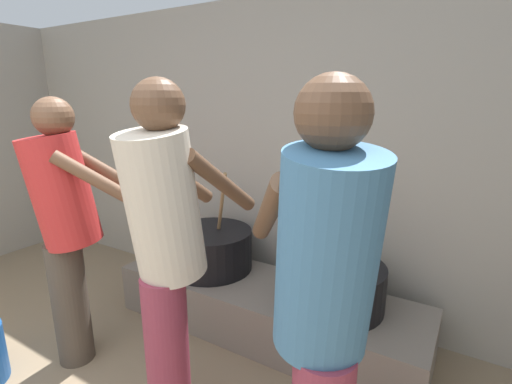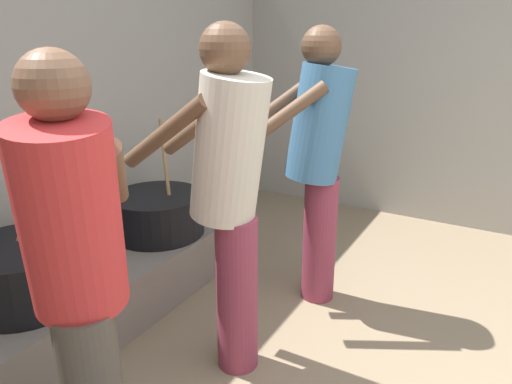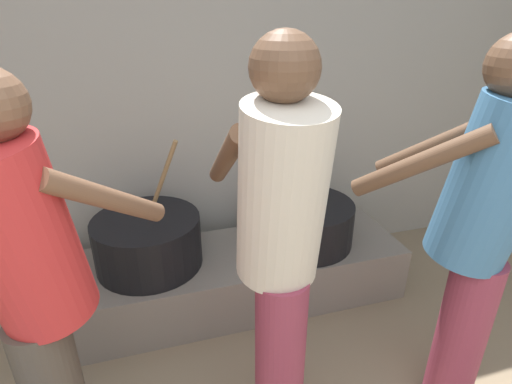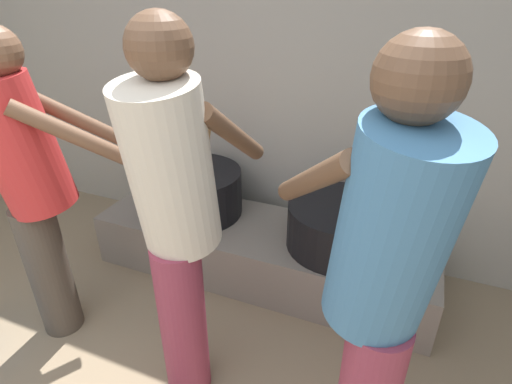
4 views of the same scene
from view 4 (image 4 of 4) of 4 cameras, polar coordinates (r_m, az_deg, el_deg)
The scene contains 7 objects.
block_enclosure_rear at distance 2.74m, azimuth 0.36°, elevation 15.34°, with size 5.70×0.20×2.22m, color #9E998E.
hearth_ledge at distance 2.61m, azimuth 0.73°, elevation -8.23°, with size 2.08×0.60×0.34m, color slate.
cooking_pot_main at distance 2.35m, azimuth 11.61°, elevation -4.64°, with size 0.59×0.59×0.72m.
cooking_pot_secondary at distance 2.65m, azimuth -8.43°, elevation 0.04°, with size 0.59×0.59×0.74m.
cook_in_cream_shirt at distance 1.56m, azimuth -11.16°, elevation -2.58°, with size 0.35×0.68×1.63m.
cook_in_blue_shirt at distance 1.27m, azimuth 17.26°, elevation -11.87°, with size 0.66×0.72×1.62m.
cook_in_red_shirt at distance 2.13m, azimuth -29.03°, elevation 1.44°, with size 0.69×0.68×1.56m.
Camera 4 is at (1.00, 0.20, 1.72)m, focal length 28.58 mm.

